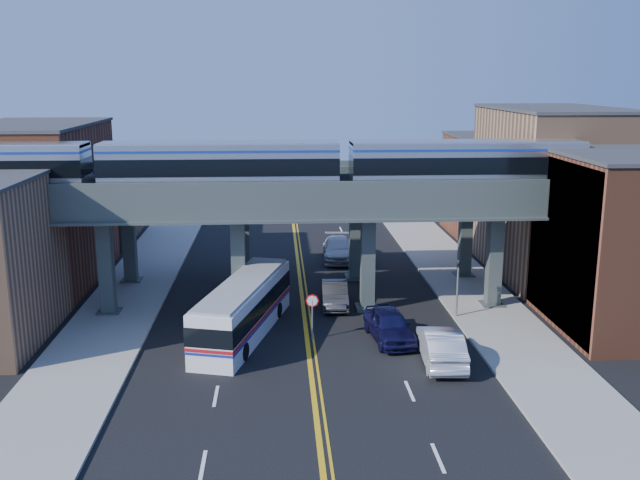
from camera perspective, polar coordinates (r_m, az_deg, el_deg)
The scene contains 20 objects.
ground at distance 37.40m, azimuth -0.84°, elevation -9.58°, with size 120.00×120.00×0.00m, color black.
sidewalk_west at distance 47.79m, azimuth -15.38°, elevation -4.88°, with size 5.00×70.00×0.16m, color gray.
sidewalk_east at distance 48.53m, azimuth 12.33°, elevation -4.43°, with size 5.00×70.00×0.16m, color gray.
building_west_b at distance 54.00m, azimuth -21.74°, elevation 2.62°, with size 8.00×14.00×11.00m, color brown.
building_west_c at distance 66.54m, azimuth -18.22°, elevation 3.38°, with size 8.00×10.00×8.00m, color #966D4D.
building_east_a at distance 44.41m, azimuth 23.46°, elevation -0.27°, with size 8.00×10.00×10.00m, color brown.
building_east_b at distance 54.98m, azimuth 18.00°, elevation 3.61°, with size 8.00×14.00×12.00m, color #966D4D.
building_east_c at distance 67.32m, azimuth 13.93°, elevation 4.18°, with size 8.00×10.00×9.00m, color brown.
mural_panel at distance 42.83m, azimuth 18.71°, elevation -0.67°, with size 0.10×9.50×9.50m, color teal.
elevated_viaduct_near at distance 43.26m, azimuth -1.36°, elevation 2.48°, with size 52.00×3.60×7.40m.
elevated_viaduct_far at distance 50.15m, azimuth -1.66°, elevation 3.93°, with size 52.00×3.60×7.40m.
transit_train at distance 42.96m, azimuth -7.98°, elevation 5.87°, with size 43.71×2.74×3.18m.
stop_sign at distance 39.61m, azimuth -0.62°, elevation -5.56°, with size 0.76×0.09×2.63m.
traffic_signal at distance 43.61m, azimuth 10.96°, elevation -3.31°, with size 0.15×0.18×4.10m.
transit_bus at distance 40.63m, azimuth -6.13°, elevation -5.52°, with size 5.41×11.70×2.94m.
car_lane_a at distance 39.97m, azimuth 5.57°, elevation -6.79°, with size 2.06×5.13×1.75m, color #0E0E33.
car_lane_b at distance 45.59m, azimuth 1.19°, elevation -4.36°, with size 1.61×4.63×1.53m, color #2D2D2F.
car_lane_c at distance 56.95m, azimuth 2.76°, elevation -0.85°, with size 2.49×5.40×1.50m, color silver.
car_lane_d at distance 57.03m, azimuth 1.47°, elevation -0.72°, with size 2.38×5.86×1.70m, color silver.
car_parked_curb at distance 37.29m, azimuth 9.67°, elevation -8.35°, with size 1.91×5.48×1.81m, color silver.
Camera 1 is at (-1.55, -34.51, 14.35)m, focal length 40.00 mm.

